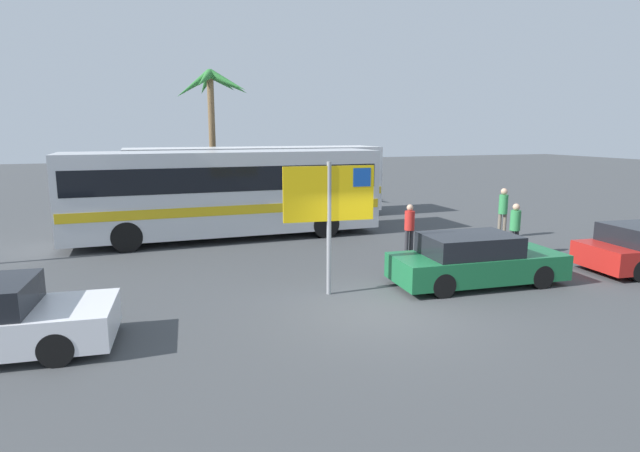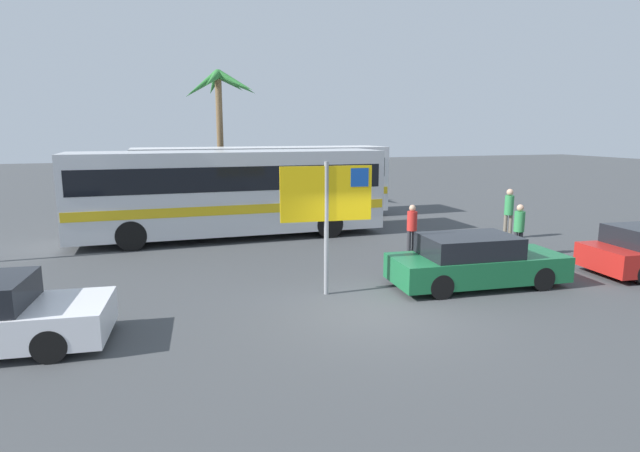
{
  "view_description": "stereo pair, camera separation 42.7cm",
  "coord_description": "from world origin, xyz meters",
  "px_view_note": "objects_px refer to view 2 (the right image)",
  "views": [
    {
      "loc": [
        -4.91,
        -9.64,
        3.91
      ],
      "look_at": [
        -0.21,
        3.62,
        1.3
      ],
      "focal_mm": 28.98,
      "sensor_mm": 36.0,
      "label": 1
    },
    {
      "loc": [
        -4.51,
        -9.78,
        3.91
      ],
      "look_at": [
        -0.21,
        3.62,
        1.3
      ],
      "focal_mm": 28.98,
      "sensor_mm": 36.0,
      "label": 2
    }
  ],
  "objects_px": {
    "bus_rear_coach": "(263,179)",
    "pedestrian_crossing_lot": "(509,209)",
    "pedestrian_by_bus": "(412,226)",
    "bus_front_coach": "(230,189)",
    "car_green": "(475,262)",
    "ferry_sign": "(328,199)",
    "pedestrian_near_sign": "(519,226)"
  },
  "relations": [
    {
      "from": "pedestrian_crossing_lot",
      "to": "bus_front_coach",
      "type": "bearing_deg",
      "value": 95.49
    },
    {
      "from": "bus_rear_coach",
      "to": "car_green",
      "type": "distance_m",
      "value": 12.31
    },
    {
      "from": "car_green",
      "to": "pedestrian_near_sign",
      "type": "relative_size",
      "value": 2.74
    },
    {
      "from": "bus_rear_coach",
      "to": "pedestrian_crossing_lot",
      "type": "xyz_separation_m",
      "value": [
        7.59,
        -7.2,
        -0.69
      ]
    },
    {
      "from": "bus_rear_coach",
      "to": "ferry_sign",
      "type": "distance_m",
      "value": 11.41
    },
    {
      "from": "pedestrian_crossing_lot",
      "to": "pedestrian_by_bus",
      "type": "relative_size",
      "value": 1.14
    },
    {
      "from": "ferry_sign",
      "to": "pedestrian_crossing_lot",
      "type": "height_order",
      "value": "ferry_sign"
    },
    {
      "from": "ferry_sign",
      "to": "pedestrian_near_sign",
      "type": "distance_m",
      "value": 7.24
    },
    {
      "from": "car_green",
      "to": "pedestrian_near_sign",
      "type": "bearing_deg",
      "value": 39.99
    },
    {
      "from": "pedestrian_crossing_lot",
      "to": "bus_rear_coach",
      "type": "bearing_deg",
      "value": 71.22
    },
    {
      "from": "bus_front_coach",
      "to": "bus_rear_coach",
      "type": "bearing_deg",
      "value": 62.31
    },
    {
      "from": "bus_front_coach",
      "to": "ferry_sign",
      "type": "height_order",
      "value": "ferry_sign"
    },
    {
      "from": "pedestrian_by_bus",
      "to": "car_green",
      "type": "bearing_deg",
      "value": -6.41
    },
    {
      "from": "car_green",
      "to": "pedestrian_near_sign",
      "type": "distance_m",
      "value": 3.89
    },
    {
      "from": "car_green",
      "to": "pedestrian_by_bus",
      "type": "xyz_separation_m",
      "value": [
        0.09,
        3.56,
        0.3
      ]
    },
    {
      "from": "ferry_sign",
      "to": "pedestrian_near_sign",
      "type": "xyz_separation_m",
      "value": [
        6.89,
        1.77,
        -1.35
      ]
    },
    {
      "from": "pedestrian_crossing_lot",
      "to": "pedestrian_by_bus",
      "type": "xyz_separation_m",
      "value": [
        -4.51,
        -1.13,
        -0.15
      ]
    },
    {
      "from": "pedestrian_by_bus",
      "to": "bus_front_coach",
      "type": "bearing_deg",
      "value": -136.28
    },
    {
      "from": "bus_front_coach",
      "to": "ferry_sign",
      "type": "bearing_deg",
      "value": -80.49
    },
    {
      "from": "bus_front_coach",
      "to": "car_green",
      "type": "height_order",
      "value": "bus_front_coach"
    },
    {
      "from": "car_green",
      "to": "pedestrian_crossing_lot",
      "type": "height_order",
      "value": "pedestrian_crossing_lot"
    },
    {
      "from": "pedestrian_by_bus",
      "to": "pedestrian_near_sign",
      "type": "distance_m",
      "value": 3.31
    },
    {
      "from": "bus_front_coach",
      "to": "pedestrian_near_sign",
      "type": "distance_m",
      "value": 10.01
    },
    {
      "from": "bus_front_coach",
      "to": "car_green",
      "type": "relative_size",
      "value": 2.45
    },
    {
      "from": "bus_rear_coach",
      "to": "pedestrian_crossing_lot",
      "type": "bearing_deg",
      "value": -43.49
    },
    {
      "from": "pedestrian_by_bus",
      "to": "pedestrian_near_sign",
      "type": "bearing_deg",
      "value": 62.23
    },
    {
      "from": "pedestrian_by_bus",
      "to": "bus_rear_coach",
      "type": "bearing_deg",
      "value": -164.72
    },
    {
      "from": "car_green",
      "to": "pedestrian_near_sign",
      "type": "height_order",
      "value": "pedestrian_near_sign"
    },
    {
      "from": "ferry_sign",
      "to": "pedestrian_by_bus",
      "type": "distance_m",
      "value": 5.09
    },
    {
      "from": "bus_rear_coach",
      "to": "car_green",
      "type": "xyz_separation_m",
      "value": [
        2.99,
        -11.89,
        -1.15
      ]
    },
    {
      "from": "ferry_sign",
      "to": "car_green",
      "type": "relative_size",
      "value": 0.71
    },
    {
      "from": "bus_rear_coach",
      "to": "car_green",
      "type": "height_order",
      "value": "bus_rear_coach"
    }
  ]
}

